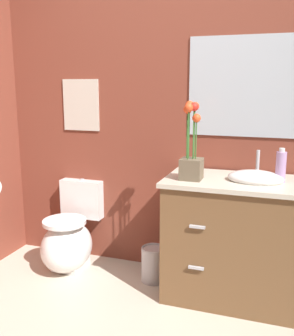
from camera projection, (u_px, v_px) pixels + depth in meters
name	position (u px, v px, depth m)	size (l,w,h in m)	color
wall_back	(215.00, 114.00, 2.88)	(4.72, 0.05, 2.50)	brown
toilet	(70.00, 239.00, 3.15)	(0.38, 0.59, 0.69)	white
vanity_cabinet	(234.00, 238.00, 2.68)	(0.94, 0.56, 1.03)	brown
flower_vase	(192.00, 152.00, 2.56)	(0.14, 0.14, 0.51)	brown
soap_bottle	(281.00, 166.00, 2.50)	(0.06, 0.06, 0.22)	#B28CBF
trash_bin	(153.00, 264.00, 2.96)	(0.18, 0.18, 0.27)	#B7B7BC
wall_poster	(81.00, 105.00, 3.18)	(0.32, 0.01, 0.41)	beige
wall_mirror	(245.00, 87.00, 2.74)	(0.80, 0.01, 0.70)	#B2BCC6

